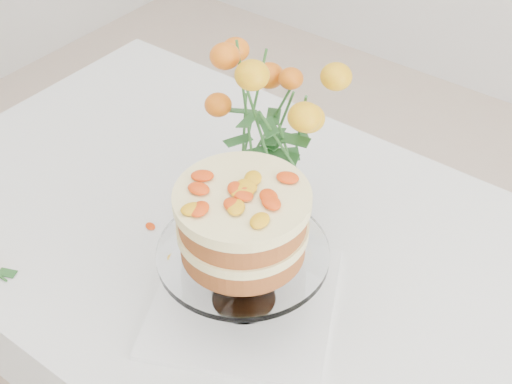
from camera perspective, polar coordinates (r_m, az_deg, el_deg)
table at (r=1.54m, az=-2.34°, el=-4.86°), size 1.43×0.93×0.76m
napkin at (r=1.33m, az=-0.98°, el=-8.76°), size 0.44×0.44×0.01m
cake_stand at (r=1.20m, az=-1.08°, el=-2.96°), size 0.30×0.30×0.27m
rose_vase at (r=1.36m, az=0.95°, el=6.45°), size 0.33×0.33×0.43m
stray_petal_a at (r=1.49m, az=-8.45°, el=-2.74°), size 0.03×0.02×0.00m
stray_petal_b at (r=1.42m, az=-6.65°, el=-5.32°), size 0.03×0.02×0.00m
stray_petal_c at (r=1.38m, az=-6.54°, el=-7.00°), size 0.03×0.02×0.00m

